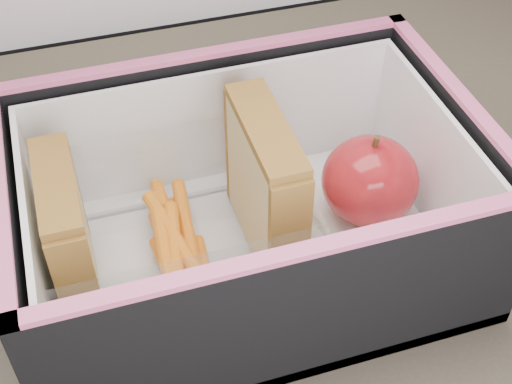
% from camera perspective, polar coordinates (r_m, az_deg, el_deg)
% --- Properties ---
extents(kitchen_table, '(1.20, 0.80, 0.75)m').
position_cam_1_polar(kitchen_table, '(0.62, -3.01, -12.23)').
color(kitchen_table, brown).
rests_on(kitchen_table, ground).
extents(lunch_bag, '(0.32, 0.27, 0.33)m').
position_cam_1_polar(lunch_bag, '(0.51, -0.90, -0.13)').
color(lunch_bag, black).
rests_on(lunch_bag, kitchen_table).
extents(plastic_tub, '(0.18, 0.13, 0.08)m').
position_cam_1_polar(plastic_tub, '(0.51, -6.76, -2.87)').
color(plastic_tub, white).
rests_on(plastic_tub, lunch_bag).
extents(sandwich_left, '(0.03, 0.09, 0.10)m').
position_cam_1_polar(sandwich_left, '(0.50, -14.77, -3.31)').
color(sandwich_left, '#D3C082').
rests_on(sandwich_left, plastic_tub).
extents(sandwich_right, '(0.03, 0.10, 0.11)m').
position_cam_1_polar(sandwich_right, '(0.51, 0.75, 0.48)').
color(sandwich_right, '#D3C082').
rests_on(sandwich_right, plastic_tub).
extents(carrot_sticks, '(0.04, 0.14, 0.03)m').
position_cam_1_polar(carrot_sticks, '(0.52, -6.41, -4.30)').
color(carrot_sticks, orange).
rests_on(carrot_sticks, plastic_tub).
extents(paper_napkin, '(0.08, 0.09, 0.01)m').
position_cam_1_polar(paper_napkin, '(0.57, 8.76, -1.93)').
color(paper_napkin, white).
rests_on(paper_napkin, lunch_bag).
extents(red_apple, '(0.08, 0.08, 0.08)m').
position_cam_1_polar(red_apple, '(0.54, 9.10, 0.90)').
color(red_apple, maroon).
rests_on(red_apple, paper_napkin).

